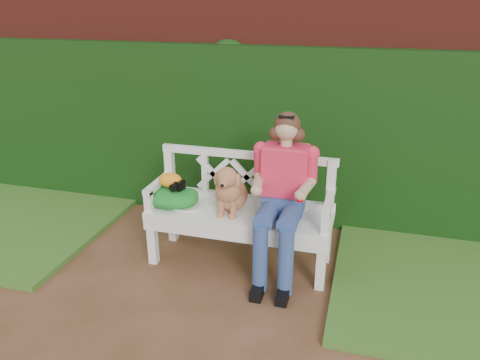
# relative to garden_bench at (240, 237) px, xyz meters

# --- Properties ---
(ground) EXTENTS (60.00, 60.00, 0.00)m
(ground) POSITION_rel_garden_bench_xyz_m (-0.30, -0.77, -0.24)
(ground) COLOR #4E2F18
(brick_wall) EXTENTS (10.00, 0.30, 2.20)m
(brick_wall) POSITION_rel_garden_bench_xyz_m (-0.30, 1.13, 0.86)
(brick_wall) COLOR maroon
(brick_wall) RESTS_ON ground
(ivy_hedge) EXTENTS (10.00, 0.18, 1.70)m
(ivy_hedge) POSITION_rel_garden_bench_xyz_m (-0.30, 0.91, 0.61)
(ivy_hedge) COLOR #12340D
(ivy_hedge) RESTS_ON ground
(garden_bench) EXTENTS (1.59, 0.63, 0.48)m
(garden_bench) POSITION_rel_garden_bench_xyz_m (0.00, 0.00, 0.00)
(garden_bench) COLOR white
(garden_bench) RESTS_ON ground
(seated_woman) EXTENTS (0.74, 0.85, 1.25)m
(seated_woman) POSITION_rel_garden_bench_xyz_m (0.36, -0.02, 0.39)
(seated_woman) COLOR #C72E45
(seated_woman) RESTS_ON ground
(dog) EXTENTS (0.28, 0.38, 0.42)m
(dog) POSITION_rel_garden_bench_xyz_m (-0.07, -0.02, 0.45)
(dog) COLOR #AC5623
(dog) RESTS_ON garden_bench
(tennis_racket) EXTENTS (0.62, 0.41, 0.03)m
(tennis_racket) POSITION_rel_garden_bench_xyz_m (-0.47, -0.05, 0.25)
(tennis_racket) COLOR white
(tennis_racket) RESTS_ON garden_bench
(green_bag) EXTENTS (0.55, 0.50, 0.15)m
(green_bag) POSITION_rel_garden_bench_xyz_m (-0.57, -0.05, 0.32)
(green_bag) COLOR #3C8D2F
(green_bag) RESTS_ON garden_bench
(camera_item) EXTENTS (0.13, 0.11, 0.07)m
(camera_item) POSITION_rel_garden_bench_xyz_m (-0.52, -0.05, 0.43)
(camera_item) COLOR black
(camera_item) RESTS_ON green_bag
(baseball_glove) EXTENTS (0.23, 0.19, 0.12)m
(baseball_glove) POSITION_rel_garden_bench_xyz_m (-0.59, -0.03, 0.46)
(baseball_glove) COLOR orange
(baseball_glove) RESTS_ON green_bag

